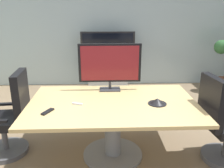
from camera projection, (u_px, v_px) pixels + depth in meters
The scene contains 10 objects.
ground_plane at pixel (118, 161), 2.97m from camera, with size 7.35×7.35×0.00m, color #7A664C.
wall_back_glass_partition at pixel (110, 30), 5.57m from camera, with size 6.35×0.10×2.60m, color #9EB2B7.
conference_table at pixel (113, 115), 2.93m from camera, with size 2.02×1.27×0.74m.
office_chair_left at pixel (10, 121), 3.03m from camera, with size 0.61×0.59×1.09m.
office_chair_right at pixel (222, 127), 2.87m from camera, with size 0.61×0.59×1.09m.
tv_monitor at pixel (110, 64), 3.20m from camera, with size 0.84×0.18×0.64m.
wall_display_unit at pixel (108, 70), 5.50m from camera, with size 1.20×0.36×1.31m.
conference_phone at pixel (157, 101), 2.82m from camera, with size 0.22×0.22×0.07m.
remote_control at pixel (48, 112), 2.60m from camera, with size 0.05×0.17×0.02m, color black.
whiteboard_marker at pixel (77, 104), 2.80m from camera, with size 0.13×0.02×0.02m, color silver.
Camera 1 is at (-0.17, -2.52, 1.84)m, focal length 38.29 mm.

